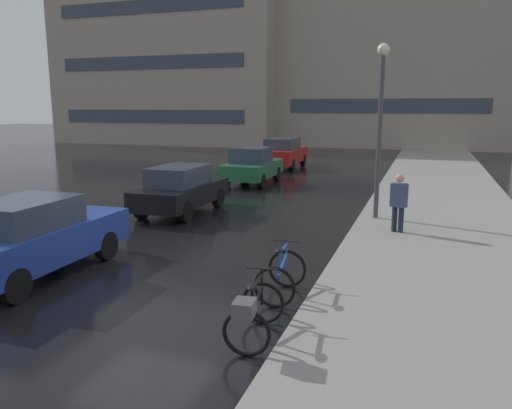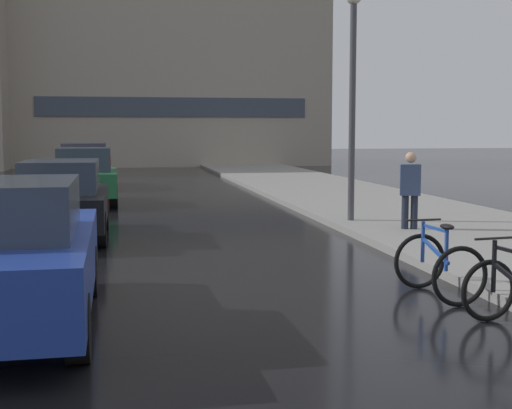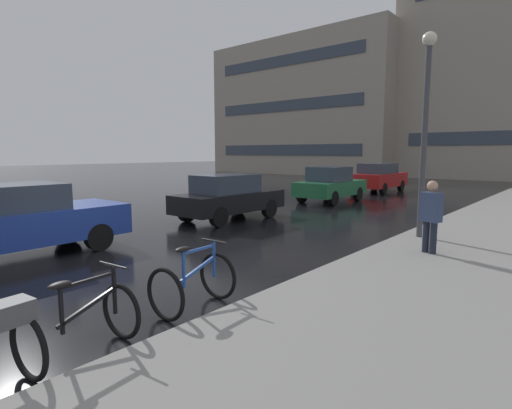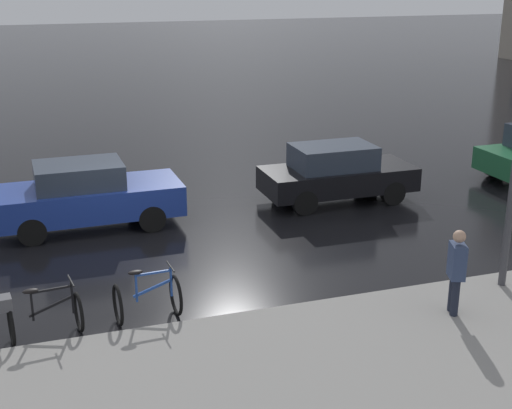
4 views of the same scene
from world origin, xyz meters
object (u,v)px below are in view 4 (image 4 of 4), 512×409
bicycle_nearest (35,313)px  bicycle_second (147,298)px  car_black (336,173)px  pedestrian (456,270)px  car_blue (86,195)px

bicycle_nearest → bicycle_second: bicycle_second is taller
car_black → bicycle_nearest: bearing=-56.5°
car_black → pedestrian: (6.83, -0.89, 0.17)m
bicycle_second → pedestrian: pedestrian is taller
bicycle_second → car_blue: bearing=-174.5°
bicycle_nearest → car_blue: size_ratio=0.33×
car_black → pedestrian: 6.89m
bicycle_nearest → car_black: 9.43m
bicycle_second → pedestrian: 5.39m
bicycle_nearest → car_blue: bearing=165.1°
bicycle_second → car_blue: 5.18m
bicycle_nearest → pedestrian: pedestrian is taller
car_blue → pedestrian: bearing=39.0°
car_blue → car_black: (0.05, 6.46, -0.02)m
car_blue → car_black: bearing=89.5°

